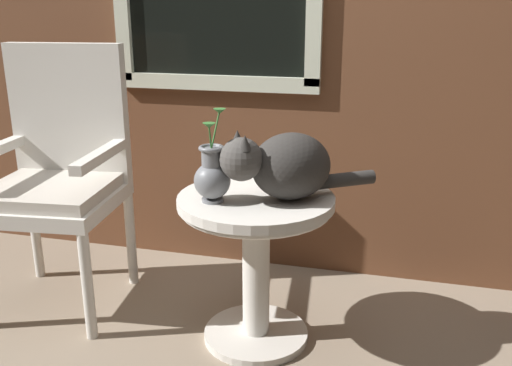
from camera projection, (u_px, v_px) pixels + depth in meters
ground_plane at (210, 346)px, 2.14m from camera, size 6.00×6.00×0.00m
wicker_side_table at (256, 240)px, 2.08m from camera, size 0.58×0.58×0.59m
wicker_chair at (59, 168)px, 2.35m from camera, size 0.57×0.56×1.10m
cat at (284, 165)px, 1.96m from camera, size 0.52×0.39×0.26m
pewter_vase_with_ivy at (212, 175)px, 1.94m from camera, size 0.13×0.14×0.32m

